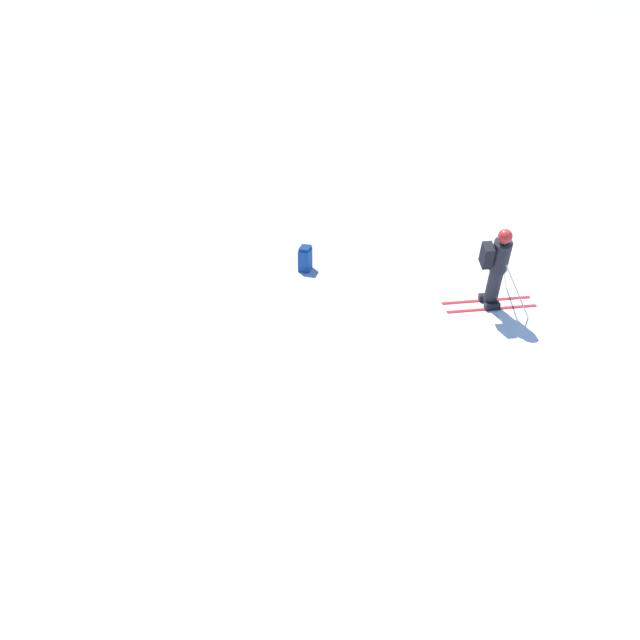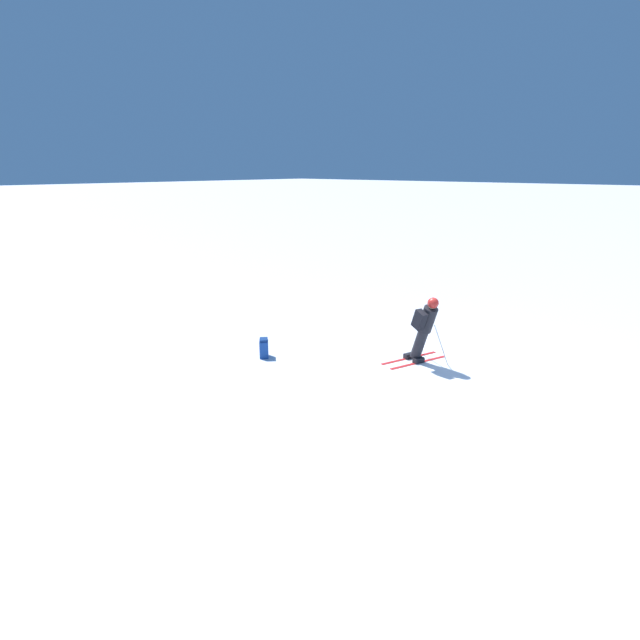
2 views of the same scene
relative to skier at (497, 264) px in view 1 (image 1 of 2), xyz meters
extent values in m
plane|color=white|center=(0.06, -0.13, -0.99)|extent=(300.00, 300.00, 0.00)
cube|color=red|center=(0.14, -0.07, -0.98)|extent=(0.62, 1.67, 0.01)
cube|color=red|center=(0.48, -0.19, -0.98)|extent=(0.62, 1.67, 0.01)
cube|color=black|center=(0.14, -0.07, -0.92)|extent=(0.22, 0.31, 0.12)
cube|color=black|center=(0.48, -0.19, -0.92)|extent=(0.22, 0.31, 0.12)
cylinder|color=black|center=(0.15, -0.08, -0.48)|extent=(0.56, 0.40, 0.85)
cylinder|color=black|center=(-0.08, 0.00, 0.20)|extent=(0.61, 0.49, 0.71)
sphere|color=tan|center=(-0.21, 0.04, 0.61)|extent=(0.35, 0.31, 0.29)
sphere|color=#AD231E|center=(-0.22, 0.04, 0.64)|extent=(0.40, 0.35, 0.33)
cube|color=black|center=(-0.01, 0.25, 0.23)|extent=(0.44, 0.30, 0.51)
cylinder|color=#B7B7BC|center=(-0.37, -0.22, -0.44)|extent=(0.21, 0.50, 1.10)
cylinder|color=#B7B7BC|center=(0.43, -0.48, -0.37)|extent=(0.65, 0.76, 1.25)
cube|color=#194293|center=(3.29, 2.24, -0.77)|extent=(0.37, 0.36, 0.44)
cube|color=navy|center=(3.29, 2.24, -0.52)|extent=(0.33, 0.33, 0.06)
camera|label=1|loc=(-14.10, 10.90, 8.08)|focal=60.00mm
camera|label=2|loc=(-5.78, 10.14, 3.67)|focal=28.00mm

